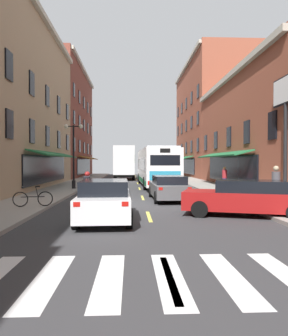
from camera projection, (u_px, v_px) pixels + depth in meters
ground_plane at (145, 205)px, 15.77m from camera, size 34.80×80.00×0.10m
lane_centre_dashes at (145, 205)px, 15.52m from camera, size 0.14×73.90×0.01m
crosswalk_near at (170, 277)px, 5.78m from camera, size 7.10×2.80×0.01m
sidewalk_left at (25, 204)px, 15.52m from camera, size 3.00×80.00×0.14m
sidewalk_right at (261, 202)px, 16.02m from camera, size 3.00×80.00×0.14m
billboard_sign at (286, 107)px, 15.84m from camera, size 0.40×2.55×6.31m
transit_bus at (156, 167)px, 27.55m from camera, size 2.89×12.00×3.27m
box_truck at (124, 163)px, 38.76m from camera, size 2.54×7.97×3.99m
sedan_near at (124, 172)px, 47.44m from camera, size 2.06×4.49×1.26m
sedan_mid at (246, 198)px, 12.39m from camera, size 5.06×3.16×1.40m
sedan_far at (105, 200)px, 11.43m from camera, size 1.99×4.49×1.47m
sedan_rear at (169, 188)px, 17.56m from camera, size 2.00×4.57×1.36m
motorcycle_rider at (87, 191)px, 15.46m from camera, size 0.62×2.07×1.66m
bicycle_near at (33, 198)px, 14.07m from camera, size 1.69×0.52×0.91m
pedestrian_far at (225, 177)px, 23.85m from camera, size 0.36×0.36×1.63m
pedestrian_rear at (276, 186)px, 13.88m from camera, size 0.36×0.36×1.81m
street_lamp_twin at (74, 153)px, 23.74m from camera, size 1.42×0.32×4.81m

